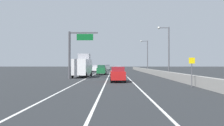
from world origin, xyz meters
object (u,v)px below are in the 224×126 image
object	(u,v)px
overhead_sign_gantry	(74,49)
car_red_3	(118,74)
lamp_post_right_third	(146,54)
car_white_0	(95,68)
car_gray_1	(108,67)
speed_advisory_sign	(192,70)
car_green_4	(102,70)
car_silver_2	(118,71)
box_truck	(83,66)
lamp_post_right_second	(167,48)

from	to	relation	value
overhead_sign_gantry	car_red_3	distance (m)	9.74
lamp_post_right_third	car_red_3	distance (m)	35.80
car_white_0	car_gray_1	xyz separation A→B (m)	(3.26, 20.96, 0.02)
speed_advisory_sign	car_green_4	world-z (taller)	speed_advisory_sign
lamp_post_right_third	car_silver_2	bearing A→B (deg)	-111.72
overhead_sign_gantry	box_truck	distance (m)	5.87
overhead_sign_gantry	lamp_post_right_second	bearing A→B (deg)	17.20
car_white_0	car_red_3	xyz separation A→B (m)	(6.31, -40.79, -0.04)
lamp_post_right_third	car_green_4	bearing A→B (deg)	-131.02
car_gray_1	lamp_post_right_third	bearing A→B (deg)	-66.68
car_green_4	lamp_post_right_second	bearing A→B (deg)	-38.89
overhead_sign_gantry	car_green_4	bearing A→B (deg)	76.54
overhead_sign_gantry	car_silver_2	xyz separation A→B (m)	(6.98, 7.17, -3.71)
lamp_post_right_third	car_gray_1	size ratio (longest dim) A/B	2.23
car_silver_2	speed_advisory_sign	bearing A→B (deg)	-69.88
car_gray_1	car_red_3	distance (m)	61.82
car_silver_2	box_truck	xyz separation A→B (m)	(-6.33, -2.04, 0.95)
lamp_post_right_second	lamp_post_right_third	bearing A→B (deg)	90.85
car_green_4	box_truck	distance (m)	10.16
car_gray_1	car_silver_2	size ratio (longest dim) A/B	0.89
lamp_post_right_third	car_white_0	distance (m)	16.84
lamp_post_right_third	car_green_4	distance (m)	18.68
speed_advisory_sign	lamp_post_right_second	xyz separation A→B (m)	(1.61, 17.53, 3.51)
car_gray_1	box_truck	distance (m)	50.81
lamp_post_right_third	overhead_sign_gantry	bearing A→B (deg)	-118.48
speed_advisory_sign	car_red_3	xyz separation A→B (m)	(-7.45, 6.72, -0.76)
lamp_post_right_second	car_gray_1	world-z (taller)	lamp_post_right_second
car_white_0	car_red_3	size ratio (longest dim) A/B	0.97
lamp_post_right_third	car_green_4	world-z (taller)	lamp_post_right_third
lamp_post_right_third	car_gray_1	bearing A→B (deg)	113.32
car_gray_1	car_green_4	distance (m)	41.01
car_white_0	lamp_post_right_third	bearing A→B (deg)	-22.83
car_green_4	box_truck	world-z (taller)	box_truck
car_red_3	car_white_0	bearing A→B (deg)	98.79
lamp_post_right_third	car_gray_1	distance (m)	30.00
overhead_sign_gantry	car_gray_1	world-z (taller)	overhead_sign_gantry
lamp_post_right_second	lamp_post_right_third	size ratio (longest dim) A/B	1.00
speed_advisory_sign	overhead_sign_gantry	bearing A→B (deg)	138.42
speed_advisory_sign	lamp_post_right_third	size ratio (longest dim) A/B	0.33
car_gray_1	car_green_4	xyz separation A→B (m)	(-0.19, -41.01, 0.02)
car_green_4	car_white_0	bearing A→B (deg)	98.70
speed_advisory_sign	lamp_post_right_second	bearing A→B (deg)	84.74
speed_advisory_sign	lamp_post_right_second	size ratio (longest dim) A/B	0.33
car_gray_1	lamp_post_right_second	bearing A→B (deg)	-76.63
speed_advisory_sign	car_green_4	xyz separation A→B (m)	(-10.69, 27.45, -0.69)
car_green_4	lamp_post_right_third	bearing A→B (deg)	48.98
speed_advisory_sign	car_gray_1	size ratio (longest dim) A/B	0.74
lamp_post_right_second	car_white_0	size ratio (longest dim) A/B	2.08
car_green_4	speed_advisory_sign	bearing A→B (deg)	-68.73
car_green_4	box_truck	bearing A→B (deg)	-106.66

